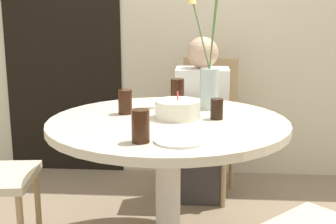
% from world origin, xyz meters
% --- Properties ---
extents(wall_back, '(8.00, 0.05, 2.60)m').
position_xyz_m(wall_back, '(0.00, 1.33, 1.30)').
color(wall_back, beige).
rests_on(wall_back, ground_plane).
extents(doorway_panel, '(0.90, 0.01, 2.05)m').
position_xyz_m(doorway_panel, '(-0.90, 1.30, 1.02)').
color(doorway_panel, black).
rests_on(doorway_panel, ground_plane).
extents(dining_table, '(1.18, 1.18, 0.74)m').
position_xyz_m(dining_table, '(0.00, 0.00, 0.60)').
color(dining_table, beige).
rests_on(dining_table, ground_plane).
extents(chair_far_back, '(0.47, 0.47, 0.93)m').
position_xyz_m(chair_far_back, '(0.20, 0.93, 0.53)').
color(chair_far_back, beige).
rests_on(chair_far_back, ground_plane).
extents(birthday_cake, '(0.22, 0.22, 0.13)m').
position_xyz_m(birthday_cake, '(0.04, 0.05, 0.78)').
color(birthday_cake, white).
rests_on(birthday_cake, dining_table).
extents(flower_vase, '(0.20, 0.25, 0.76)m').
position_xyz_m(flower_vase, '(0.20, 0.29, 0.94)').
color(flower_vase, '#B2C6C1').
rests_on(flower_vase, dining_table).
extents(side_plate, '(0.21, 0.21, 0.01)m').
position_xyz_m(side_plate, '(0.07, -0.37, 0.74)').
color(side_plate, silver).
rests_on(side_plate, dining_table).
extents(drink_glass_0, '(0.07, 0.07, 0.14)m').
position_xyz_m(drink_glass_0, '(-0.08, -0.39, 0.81)').
color(drink_glass_0, '#33190C').
rests_on(drink_glass_0, dining_table).
extents(drink_glass_1, '(0.07, 0.07, 0.13)m').
position_xyz_m(drink_glass_1, '(-0.23, 0.12, 0.80)').
color(drink_glass_1, '#33190C').
rests_on(drink_glass_1, dining_table).
extents(drink_glass_2, '(0.08, 0.08, 0.14)m').
position_xyz_m(drink_glass_2, '(0.02, 0.43, 0.81)').
color(drink_glass_2, '#33190C').
rests_on(drink_glass_2, dining_table).
extents(drink_glass_3, '(0.06, 0.06, 0.10)m').
position_xyz_m(drink_glass_3, '(0.24, 0.04, 0.79)').
color(drink_glass_3, black).
rests_on(drink_glass_3, dining_table).
extents(person_woman, '(0.34, 0.24, 1.09)m').
position_xyz_m(person_woman, '(0.17, 0.77, 0.51)').
color(person_woman, '#383333').
rests_on(person_woman, ground_plane).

